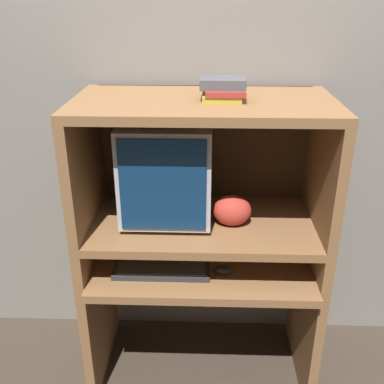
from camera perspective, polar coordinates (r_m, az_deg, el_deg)
The scene contains 9 objects.
wall_back at distance 2.08m, azimuth 1.60°, elevation 12.68°, with size 6.00×0.06×2.60m.
desk_base at distance 2.13m, azimuth 1.23°, elevation -13.94°, with size 1.02×0.57×0.63m.
desk_monitor_shelf at distance 1.96m, azimuth 1.34°, elevation -4.57°, with size 1.02×0.54×0.18m.
hutch_upper at distance 1.83m, azimuth 1.47°, elevation 6.86°, with size 1.02×0.54×0.52m.
crt_monitor at distance 1.88m, azimuth -3.22°, elevation 2.96°, with size 0.37×0.38×0.43m.
keyboard at distance 1.92m, azimuth -3.89°, elevation -9.83°, with size 0.40×0.14×0.03m.
mouse at distance 1.92m, azimuth 3.98°, elevation -9.75°, with size 0.08×0.05×0.03m.
snack_bag at distance 1.88m, azimuth 5.11°, elevation -2.34°, with size 0.16×0.12×0.13m.
book_stack at distance 1.72m, azimuth 3.95°, elevation 12.90°, with size 0.17×0.14×0.08m.
Camera 1 is at (0.01, -1.44, 1.73)m, focal length 42.00 mm.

